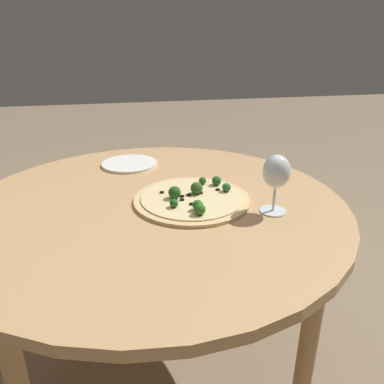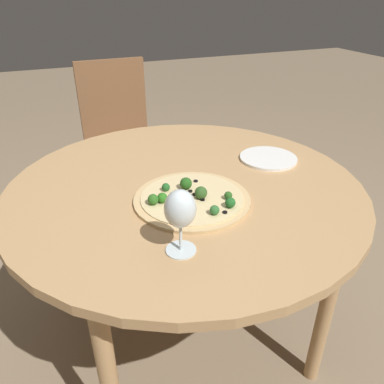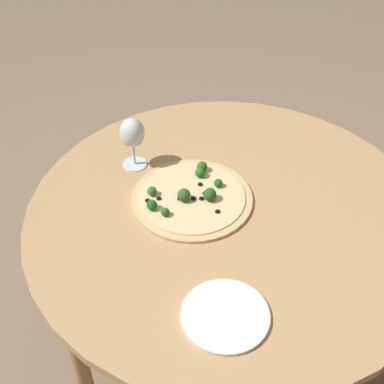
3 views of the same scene
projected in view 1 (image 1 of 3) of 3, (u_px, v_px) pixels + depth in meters
ground_plane at (162, 372)px, 1.42m from camera, size 12.00×12.00×0.00m
dining_table at (155, 221)px, 1.17m from camera, size 1.17×1.17×0.71m
pizza at (193, 198)px, 1.14m from camera, size 0.35×0.35×0.05m
wine_glass at (276, 173)px, 1.03m from camera, size 0.08×0.08×0.17m
plate_near at (129, 164)px, 1.45m from camera, size 0.21×0.21×0.01m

